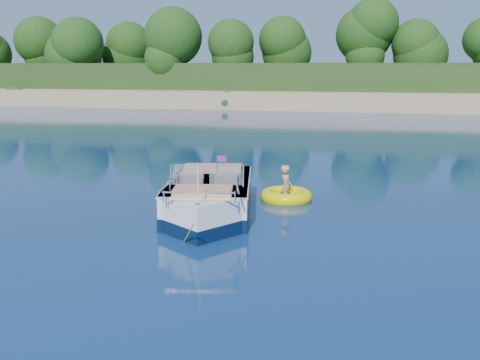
% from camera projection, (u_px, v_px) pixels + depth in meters
% --- Properties ---
extents(ground, '(160.00, 160.00, 0.00)m').
position_uv_depth(ground, '(197.00, 237.00, 12.07)').
color(ground, '#0A244C').
rests_on(ground, ground).
extents(shoreline, '(170.00, 59.00, 6.00)m').
position_uv_depth(shoreline, '(332.00, 86.00, 72.78)').
color(shoreline, '#A0805D').
rests_on(shoreline, ground).
extents(treeline, '(150.00, 7.12, 8.19)m').
position_uv_depth(treeline, '(323.00, 46.00, 50.07)').
color(treeline, black).
rests_on(treeline, ground).
extents(motorboat, '(2.75, 5.83, 1.96)m').
position_uv_depth(motorboat, '(208.00, 201.00, 13.76)').
color(motorboat, white).
rests_on(motorboat, ground).
extents(tow_tube, '(1.61, 1.61, 0.39)m').
position_uv_depth(tow_tube, '(286.00, 196.00, 15.38)').
color(tow_tube, '#EAD700').
rests_on(tow_tube, ground).
extents(boy, '(0.45, 0.79, 1.46)m').
position_uv_depth(boy, '(286.00, 199.00, 15.50)').
color(boy, tan).
rests_on(boy, ground).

